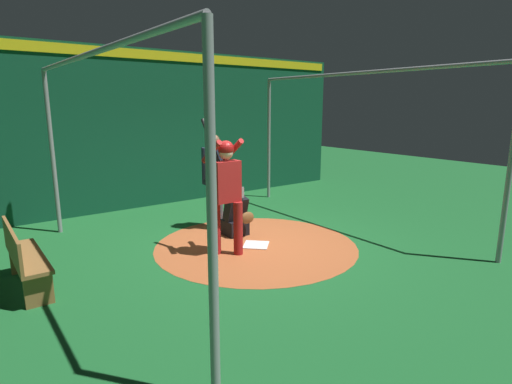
{
  "coord_description": "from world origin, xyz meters",
  "views": [
    {
      "loc": [
        5.45,
        -4.06,
        2.4
      ],
      "look_at": [
        0.0,
        0.0,
        0.95
      ],
      "focal_mm": 28.92,
      "sensor_mm": 36.0,
      "label": 1
    }
  ],
  "objects": [
    {
      "name": "umpire",
      "position": [
        -1.31,
        -0.03,
        1.04
      ],
      "size": [
        0.23,
        0.49,
        1.84
      ],
      "color": "#4C4C51",
      "rests_on": "ground"
    },
    {
      "name": "home_plate",
      "position": [
        0.0,
        0.0,
        0.01
      ],
      "size": [
        0.59,
        0.59,
        0.01
      ],
      "primitive_type": "cube",
      "rotation": [
        0.0,
        0.0,
        0.79
      ],
      "color": "white",
      "rests_on": "dirt_circle"
    },
    {
      "name": "back_wall",
      "position": [
        -3.91,
        0.0,
        1.83
      ],
      "size": [
        0.22,
        10.87,
        3.64
      ],
      "color": "#0F472D",
      "rests_on": "ground"
    },
    {
      "name": "batter",
      "position": [
        0.03,
        -0.62,
        1.14
      ],
      "size": [
        0.68,
        0.49,
        2.18
      ],
      "color": "maroon",
      "rests_on": "ground"
    },
    {
      "name": "cage_frame",
      "position": [
        0.0,
        0.0,
        2.13
      ],
      "size": [
        5.81,
        5.18,
        3.04
      ],
      "color": "gray",
      "rests_on": "ground"
    },
    {
      "name": "ground_plane",
      "position": [
        0.0,
        0.0,
        0.0
      ],
      "size": [
        26.87,
        26.87,
        0.0
      ],
      "primitive_type": "plane",
      "color": "#195B28"
    },
    {
      "name": "dirt_circle",
      "position": [
        0.0,
        0.0,
        0.0
      ],
      "size": [
        3.48,
        3.48,
        0.01
      ],
      "primitive_type": "cylinder",
      "color": "#AD562D",
      "rests_on": "ground"
    },
    {
      "name": "bench",
      "position": [
        -0.47,
        -3.46,
        0.44
      ],
      "size": [
        1.52,
        0.36,
        0.85
      ],
      "color": "olive",
      "rests_on": "ground"
    },
    {
      "name": "catcher",
      "position": [
        -0.68,
        0.05,
        0.37
      ],
      "size": [
        0.58,
        0.4,
        0.94
      ],
      "color": "black",
      "rests_on": "ground"
    }
  ]
}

